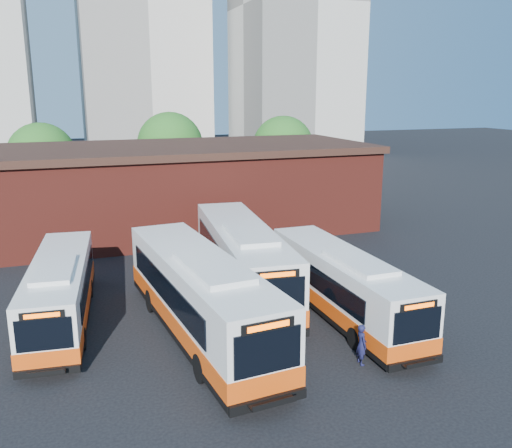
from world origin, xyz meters
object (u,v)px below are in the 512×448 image
object	(u,v)px
transit_worker	(361,344)
bus_east	(343,287)
bus_west	(61,293)
bus_mideast	(243,261)
bus_midwest	(200,299)

from	to	relation	value
transit_worker	bus_east	bearing A→B (deg)	-14.43
bus_west	bus_mideast	world-z (taller)	bus_mideast
bus_west	transit_worker	bearing A→B (deg)	-30.59
bus_west	transit_worker	world-z (taller)	bus_west
bus_west	transit_worker	xyz separation A→B (m)	(10.88, -8.00, -0.58)
transit_worker	bus_midwest	bearing A→B (deg)	53.88
bus_east	bus_mideast	bearing A→B (deg)	125.51
bus_midwest	bus_mideast	distance (m)	5.59
bus_east	bus_west	bearing A→B (deg)	163.04
bus_east	transit_worker	xyz separation A→B (m)	(-1.48, -4.32, -0.64)
bus_west	bus_midwest	xyz separation A→B (m)	(5.63, -3.50, 0.29)
bus_west	bus_east	world-z (taller)	bus_east
bus_west	bus_mideast	distance (m)	9.05
bus_mideast	bus_east	distance (m)	5.75
transit_worker	bus_mideast	bearing A→B (deg)	16.40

